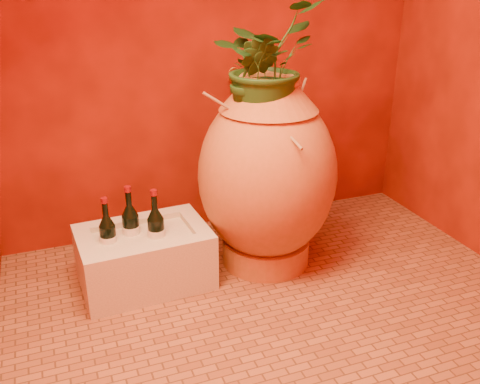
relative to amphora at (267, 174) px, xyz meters
name	(u,v)px	position (x,y,z in m)	size (l,w,h in m)	color
floor	(281,309)	(-0.11, -0.44, -0.51)	(2.50, 2.50, 0.00)	brown
wall_back	(210,13)	(-0.11, 0.56, 0.74)	(2.50, 0.02, 2.50)	#551004
amphora	(267,174)	(0.00, 0.00, 0.00)	(0.83, 0.83, 1.02)	#AF5F31
stone_basin	(145,258)	(-0.66, 0.01, -0.37)	(0.65, 0.46, 0.29)	beige
wine_bottle_a	(131,229)	(-0.70, 0.07, -0.22)	(0.09, 0.09, 0.35)	black
wine_bottle_b	(108,238)	(-0.82, 0.02, -0.23)	(0.08, 0.08, 0.33)	black
wine_bottle_c	(156,232)	(-0.59, 0.00, -0.22)	(0.08, 0.08, 0.35)	black
wall_tap	(235,81)	(0.00, 0.48, 0.39)	(0.07, 0.14, 0.16)	#B18528
plant_main	(265,62)	(-0.02, 0.00, 0.57)	(0.51, 0.44, 0.57)	#1B4117
plant_side	(254,79)	(-0.10, -0.04, 0.50)	(0.22, 0.18, 0.41)	#1B4117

